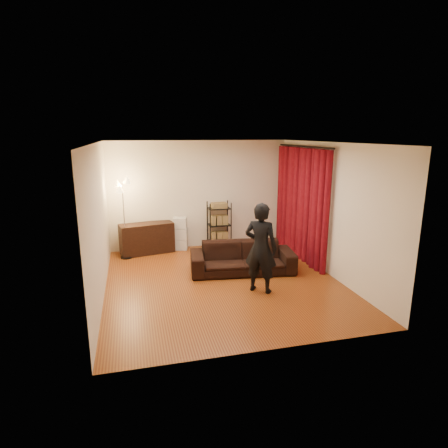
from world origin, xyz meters
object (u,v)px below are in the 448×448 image
object	(u,v)px
person	(261,248)
wire_shelf	(219,225)
storage_boxes	(180,233)
floor_lamp	(124,220)
media_cabinet	(147,238)
sofa	(242,258)

from	to	relation	value
person	wire_shelf	distance (m)	2.89
storage_boxes	person	bearing A→B (deg)	-69.45
person	floor_lamp	bearing A→B (deg)	-8.88
media_cabinet	storage_boxes	xyz separation A→B (m)	(0.83, 0.08, 0.05)
storage_boxes	wire_shelf	bearing A→B (deg)	-2.02
wire_shelf	person	bearing A→B (deg)	-108.42
person	storage_boxes	world-z (taller)	person
wire_shelf	floor_lamp	bearing A→B (deg)	167.26
sofa	wire_shelf	distance (m)	1.88
sofa	floor_lamp	xyz separation A→B (m)	(-2.39, 1.55, 0.61)
person	floor_lamp	distance (m)	3.54
media_cabinet	storage_boxes	size ratio (longest dim) A/B	1.53
storage_boxes	floor_lamp	xyz separation A→B (m)	(-1.34, -0.35, 0.51)
storage_boxes	floor_lamp	distance (m)	1.47
sofa	floor_lamp	world-z (taller)	floor_lamp
media_cabinet	wire_shelf	size ratio (longest dim) A/B	1.08
person	wire_shelf	bearing A→B (deg)	-50.28
wire_shelf	media_cabinet	bearing A→B (deg)	161.12
media_cabinet	storage_boxes	world-z (taller)	storage_boxes
wire_shelf	floor_lamp	size ratio (longest dim) A/B	0.64
person	storage_boxes	xyz separation A→B (m)	(-1.09, 2.92, -0.42)
sofa	person	world-z (taller)	person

